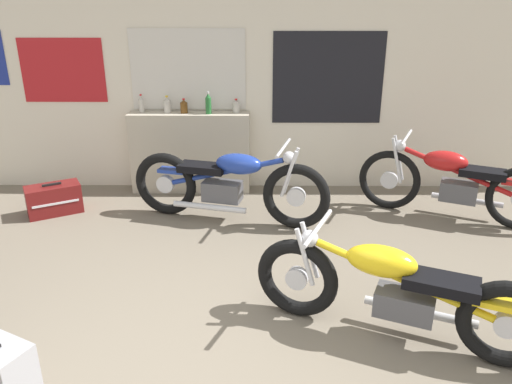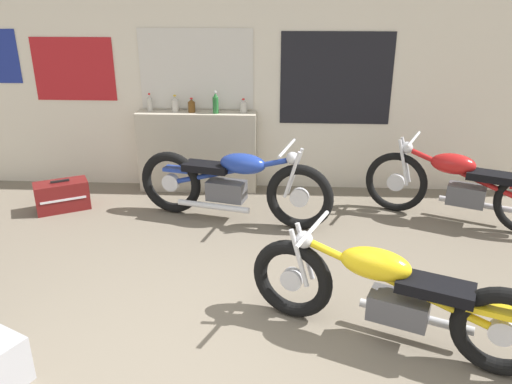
% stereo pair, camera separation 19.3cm
% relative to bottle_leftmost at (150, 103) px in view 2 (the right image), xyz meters
% --- Properties ---
extents(wall_back, '(10.00, 0.07, 2.80)m').
position_rel_bottle_leftmost_xyz_m(wall_back, '(0.98, 0.14, 0.31)').
color(wall_back, beige).
rests_on(wall_back, ground_plane).
extents(sill_counter, '(1.47, 0.28, 1.00)m').
position_rel_bottle_leftmost_xyz_m(sill_counter, '(0.57, -0.04, -0.60)').
color(sill_counter, '#B7AD99').
rests_on(sill_counter, ground_plane).
extents(bottle_leftmost, '(0.06, 0.06, 0.22)m').
position_rel_bottle_leftmost_xyz_m(bottle_leftmost, '(0.00, 0.00, 0.00)').
color(bottle_leftmost, '#B7B2A8').
rests_on(bottle_leftmost, sill_counter).
extents(bottle_left_center, '(0.09, 0.09, 0.21)m').
position_rel_bottle_leftmost_xyz_m(bottle_left_center, '(0.32, -0.01, -0.01)').
color(bottle_left_center, '#B7B2A8').
rests_on(bottle_left_center, sill_counter).
extents(bottle_center, '(0.09, 0.09, 0.18)m').
position_rel_bottle_leftmost_xyz_m(bottle_center, '(0.52, -0.03, -0.02)').
color(bottle_center, '#5B3814').
rests_on(bottle_center, sill_counter).
extents(bottle_right_center, '(0.07, 0.07, 0.27)m').
position_rel_bottle_leftmost_xyz_m(bottle_right_center, '(0.82, -0.07, 0.02)').
color(bottle_right_center, '#23662D').
rests_on(bottle_right_center, sill_counter).
extents(bottle_rightmost, '(0.09, 0.09, 0.17)m').
position_rel_bottle_leftmost_xyz_m(bottle_rightmost, '(1.15, -0.00, -0.02)').
color(bottle_rightmost, '#B7B2A8').
rests_on(bottle_rightmost, sill_counter).
extents(motorcycle_blue, '(2.17, 0.78, 0.90)m').
position_rel_bottle_leftmost_xyz_m(motorcycle_blue, '(1.10, -0.97, -0.67)').
color(motorcycle_blue, black).
rests_on(motorcycle_blue, ground_plane).
extents(motorcycle_yellow, '(1.97, 0.99, 0.79)m').
position_rel_bottle_leftmost_xyz_m(motorcycle_yellow, '(2.40, -2.98, -0.71)').
color(motorcycle_yellow, black).
rests_on(motorcycle_yellow, ground_plane).
extents(motorcycle_red, '(1.91, 0.98, 0.89)m').
position_rel_bottle_leftmost_xyz_m(motorcycle_red, '(3.56, -0.88, -0.67)').
color(motorcycle_red, black).
rests_on(motorcycle_red, ground_plane).
extents(hard_case_darkred, '(0.65, 0.53, 0.36)m').
position_rel_bottle_leftmost_xyz_m(hard_case_darkred, '(-0.90, -0.78, -0.93)').
color(hard_case_darkred, maroon).
rests_on(hard_case_darkred, ground_plane).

